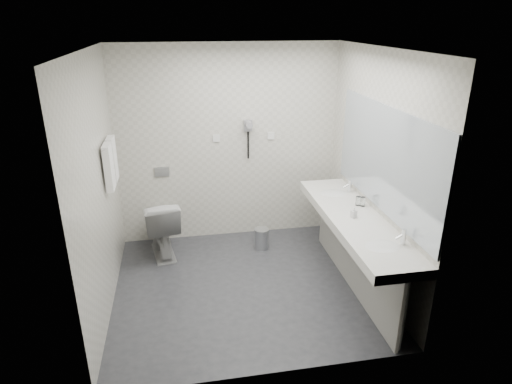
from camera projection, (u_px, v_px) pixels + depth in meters
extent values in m
plane|color=#2D2D32|center=(245.00, 286.00, 4.85)|extent=(2.80, 2.80, 0.00)
plane|color=silver|center=(242.00, 49.00, 3.92)|extent=(2.80, 2.80, 0.00)
plane|color=beige|center=(228.00, 145.00, 5.57)|extent=(2.80, 0.00, 2.80)
plane|color=beige|center=(271.00, 240.00, 3.20)|extent=(2.80, 0.00, 2.80)
plane|color=beige|center=(98.00, 189.00, 4.15)|extent=(0.00, 2.60, 2.60)
plane|color=beige|center=(375.00, 172.00, 4.62)|extent=(0.00, 2.60, 2.60)
cube|color=silver|center=(354.00, 220.00, 4.55)|extent=(0.55, 2.20, 0.10)
cube|color=gray|center=(353.00, 256.00, 4.72)|extent=(0.03, 2.15, 0.75)
cylinder|color=silver|center=(403.00, 316.00, 3.77)|extent=(0.06, 0.06, 0.75)
cylinder|color=silver|center=(325.00, 216.00, 5.67)|extent=(0.06, 0.06, 0.75)
cube|color=#B2BCC6|center=(385.00, 159.00, 4.36)|extent=(0.02, 2.20, 1.05)
ellipsoid|color=silver|center=(382.00, 248.00, 3.95)|extent=(0.40, 0.31, 0.05)
ellipsoid|color=silver|center=(333.00, 194.00, 5.14)|extent=(0.40, 0.31, 0.05)
cylinder|color=silver|center=(404.00, 237.00, 3.95)|extent=(0.04, 0.04, 0.15)
cylinder|color=silver|center=(350.00, 186.00, 5.13)|extent=(0.04, 0.04, 0.15)
imported|color=silver|center=(354.00, 212.00, 4.48)|extent=(0.07, 0.07, 0.11)
cylinder|color=silver|center=(363.00, 202.00, 4.76)|extent=(0.07, 0.07, 0.10)
cylinder|color=silver|center=(358.00, 201.00, 4.78)|extent=(0.06, 0.06, 0.10)
imported|color=silver|center=(161.00, 227.00, 5.39)|extent=(0.53, 0.79, 0.74)
cube|color=#B2B5BA|center=(162.00, 172.00, 5.53)|extent=(0.18, 0.02, 0.12)
cylinder|color=#B2B5BA|center=(262.00, 239.00, 5.60)|extent=(0.22, 0.22, 0.26)
cylinder|color=#B2B5BA|center=(262.00, 230.00, 5.55)|extent=(0.18, 0.18, 0.02)
cylinder|color=silver|center=(107.00, 143.00, 4.55)|extent=(0.02, 0.62, 0.02)
cube|color=white|center=(109.00, 167.00, 4.51)|extent=(0.07, 0.24, 0.48)
cube|color=white|center=(112.00, 159.00, 4.76)|extent=(0.07, 0.24, 0.48)
cube|color=gray|center=(248.00, 126.00, 5.49)|extent=(0.10, 0.04, 0.14)
cylinder|color=gray|center=(249.00, 124.00, 5.42)|extent=(0.08, 0.14, 0.08)
cylinder|color=black|center=(248.00, 145.00, 5.57)|extent=(0.02, 0.02, 0.35)
cube|color=silver|center=(216.00, 138.00, 5.50)|extent=(0.09, 0.02, 0.09)
cube|color=silver|center=(271.00, 136.00, 5.61)|extent=(0.09, 0.02, 0.09)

